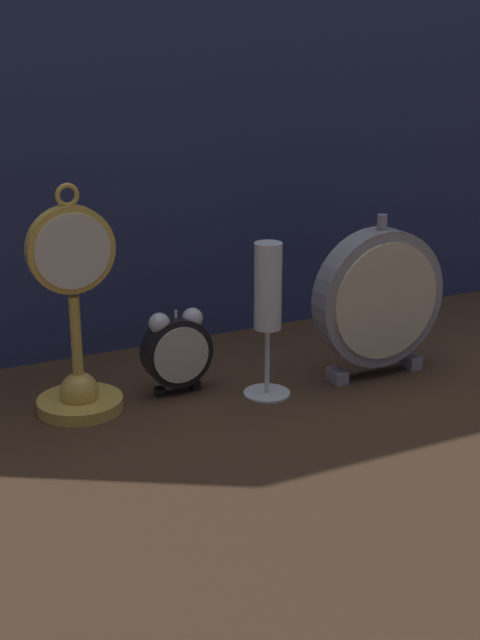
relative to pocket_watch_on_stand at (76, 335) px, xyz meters
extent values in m
plane|color=#422D1E|center=(0.21, -0.13, -0.10)|extent=(4.00, 4.00, 0.00)
cube|color=navy|center=(0.21, 0.20, 0.22)|extent=(1.76, 0.01, 0.65)
cylinder|color=gold|center=(0.00, 0.00, -0.10)|extent=(0.11, 0.11, 0.02)
sphere|color=gold|center=(0.00, 0.00, -0.08)|extent=(0.05, 0.05, 0.05)
cylinder|color=gold|center=(0.00, 0.00, -0.02)|extent=(0.01, 0.01, 0.14)
cylinder|color=gold|center=(0.00, 0.00, 0.11)|extent=(0.11, 0.02, 0.11)
cylinder|color=silver|center=(0.00, -0.01, 0.11)|extent=(0.10, 0.00, 0.10)
torus|color=gold|center=(0.00, 0.00, 0.18)|extent=(0.03, 0.01, 0.03)
cube|color=black|center=(0.11, 0.00, -0.10)|extent=(0.01, 0.01, 0.01)
cube|color=black|center=(0.16, 0.00, -0.10)|extent=(0.01, 0.01, 0.01)
cylinder|color=black|center=(0.14, 0.00, -0.04)|extent=(0.10, 0.03, 0.10)
cylinder|color=beige|center=(0.14, -0.02, -0.04)|extent=(0.08, 0.00, 0.08)
sphere|color=silver|center=(0.11, 0.00, 0.00)|extent=(0.03, 0.03, 0.03)
sphere|color=silver|center=(0.16, 0.00, 0.00)|extent=(0.03, 0.03, 0.03)
cylinder|color=silver|center=(0.14, 0.00, 0.01)|extent=(0.00, 0.00, 0.02)
cube|color=gray|center=(0.35, -0.07, -0.09)|extent=(0.02, 0.03, 0.02)
cube|color=gray|center=(0.48, -0.07, -0.09)|extent=(0.02, 0.03, 0.02)
cylinder|color=gray|center=(0.42, -0.07, 0.01)|extent=(0.20, 0.04, 0.20)
cylinder|color=beige|center=(0.42, -0.09, 0.01)|extent=(0.17, 0.00, 0.17)
cylinder|color=gray|center=(0.42, -0.07, 0.12)|extent=(0.01, 0.01, 0.02)
cylinder|color=silver|center=(0.24, -0.06, -0.10)|extent=(0.06, 0.06, 0.01)
cylinder|color=silver|center=(0.24, -0.06, -0.05)|extent=(0.01, 0.01, 0.09)
cylinder|color=white|center=(0.24, -0.06, 0.05)|extent=(0.04, 0.04, 0.12)
cylinder|color=#E5D17F|center=(0.24, -0.06, 0.03)|extent=(0.03, 0.03, 0.08)
camera|label=1|loc=(-0.29, -1.05, 0.38)|focal=50.00mm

